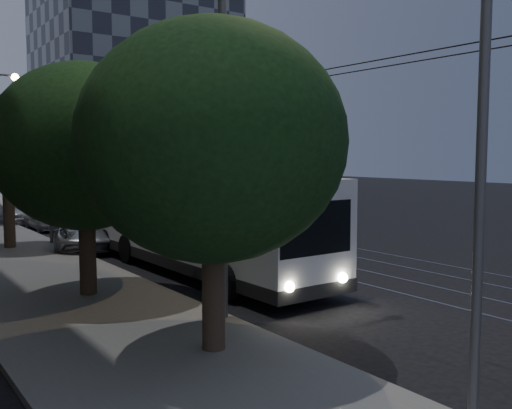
{
  "coord_description": "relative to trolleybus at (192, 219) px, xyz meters",
  "views": [
    {
      "loc": [
        -11.95,
        -14.36,
        3.84
      ],
      "look_at": [
        -0.05,
        2.51,
        2.03
      ],
      "focal_mm": 40.0,
      "sensor_mm": 36.0,
      "label": 1
    }
  ],
  "objects": [
    {
      "name": "ground",
      "position": [
        2.9,
        -2.14,
        -1.72
      ],
      "size": [
        120.0,
        120.0,
        0.0
      ],
      "primitive_type": "plane",
      "color": "black",
      "rests_on": "ground"
    },
    {
      "name": "tram_rails",
      "position": [
        5.4,
        17.86,
        -1.71
      ],
      "size": [
        4.52,
        90.0,
        0.02
      ],
      "color": "#9A9BA3",
      "rests_on": "ground"
    },
    {
      "name": "overhead_wires",
      "position": [
        -2.07,
        17.86,
        1.75
      ],
      "size": [
        2.23,
        90.0,
        6.0
      ],
      "color": "black",
      "rests_on": "ground"
    },
    {
      "name": "building_distant_right",
      "position": [
        20.9,
        52.86,
        10.28
      ],
      "size": [
        22.0,
        18.0,
        24.0
      ],
      "primitive_type": "cube",
      "color": "#333641",
      "rests_on": "ground"
    },
    {
      "name": "trolleybus",
      "position": [
        0.0,
        0.0,
        0.0
      ],
      "size": [
        2.8,
        12.56,
        5.63
      ],
      "rotation": [
        0.0,
        0.0,
        0.02
      ],
      "color": "silver",
      "rests_on": "ground"
    },
    {
      "name": "pickup_silver",
      "position": [
        -1.05,
        6.6,
        -0.94
      ],
      "size": [
        4.6,
        6.19,
        1.56
      ],
      "primitive_type": "imported",
      "rotation": [
        0.0,
        0.0,
        -0.4
      ],
      "color": "#A7A9AF",
      "rests_on": "ground"
    },
    {
      "name": "car_white_a",
      "position": [
        -1.12,
        13.55,
        -1.09
      ],
      "size": [
        1.54,
        3.74,
        1.27
      ],
      "primitive_type": "imported",
      "rotation": [
        0.0,
        0.0,
        0.01
      ],
      "color": "#B5B5BA",
      "rests_on": "ground"
    },
    {
      "name": "car_white_b",
      "position": [
        -1.4,
        17.36,
        -1.02
      ],
      "size": [
        3.78,
        5.2,
        1.4
      ],
      "primitive_type": "imported",
      "rotation": [
        0.0,
        0.0,
        -0.42
      ],
      "color": "silver",
      "rests_on": "ground"
    },
    {
      "name": "car_white_c",
      "position": [
        -1.4,
        22.36,
        -1.06
      ],
      "size": [
        1.95,
        4.16,
        1.32
      ],
      "primitive_type": "imported",
      "rotation": [
        0.0,
        0.0,
        0.14
      ],
      "color": "silver",
      "rests_on": "ground"
    },
    {
      "name": "tree_0",
      "position": [
        -3.6,
        -7.38,
        2.35
      ],
      "size": [
        5.0,
        5.0,
        6.33
      ],
      "color": "#32251B",
      "rests_on": "ground"
    },
    {
      "name": "tree_1",
      "position": [
        -4.1,
        -1.74,
        2.32
      ],
      "size": [
        4.85,
        4.85,
        6.23
      ],
      "color": "#32251B",
      "rests_on": "ground"
    },
    {
      "name": "tree_2",
      "position": [
        -4.1,
        7.59,
        2.4
      ],
      "size": [
        4.02,
        4.02,
        5.96
      ],
      "color": "#32251B",
      "rests_on": "ground"
    },
    {
      "name": "streetlamp_near",
      "position": [
        -1.87,
        -5.66,
        4.87
      ],
      "size": [
        2.64,
        0.44,
        11.04
      ],
      "color": "#545457",
      "rests_on": "ground"
    }
  ]
}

